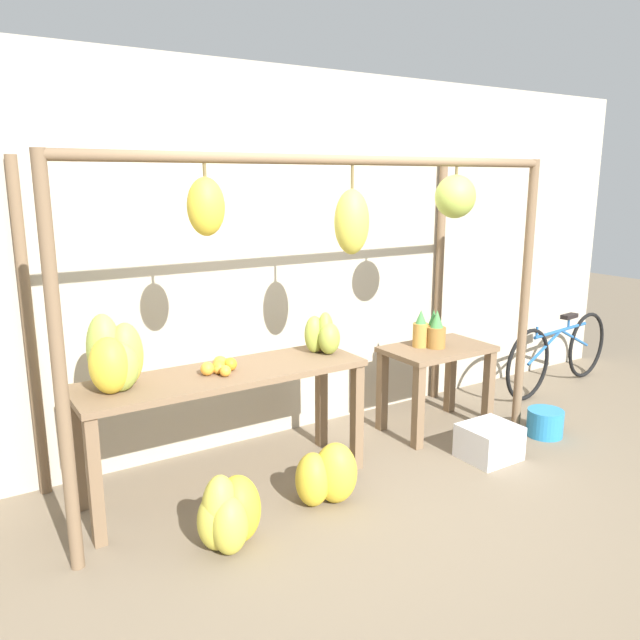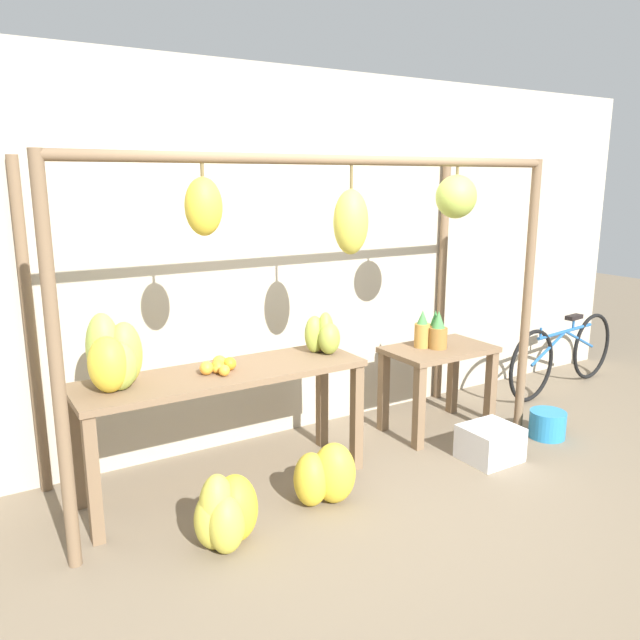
{
  "view_description": "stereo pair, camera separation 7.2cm",
  "coord_description": "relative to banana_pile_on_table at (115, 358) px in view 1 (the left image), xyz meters",
  "views": [
    {
      "loc": [
        -2.19,
        -2.76,
        2.0
      ],
      "look_at": [
        0.06,
        0.76,
        1.05
      ],
      "focal_mm": 35.0,
      "sensor_mm": 36.0,
      "label": 1
    },
    {
      "loc": [
        -2.13,
        -2.8,
        2.0
      ],
      "look_at": [
        0.06,
        0.76,
        1.05
      ],
      "focal_mm": 35.0,
      "sensor_mm": 36.0,
      "label": 2
    }
  ],
  "objects": [
    {
      "name": "banana_pile_on_table",
      "position": [
        0.0,
        0.0,
        0.0
      ],
      "size": [
        0.39,
        0.42,
        0.44
      ],
      "color": "gold",
      "rests_on": "display_table_main"
    },
    {
      "name": "orange_pile",
      "position": [
        0.63,
        -0.04,
        -0.14
      ],
      "size": [
        0.25,
        0.23,
        0.09
      ],
      "color": "orange",
      "rests_on": "display_table_main"
    },
    {
      "name": "papaya_pile",
      "position": [
        1.43,
        -0.01,
        -0.06
      ],
      "size": [
        0.26,
        0.3,
        0.29
      ],
      "color": "#93A33D",
      "rests_on": "display_table_main"
    },
    {
      "name": "blue_bucket",
      "position": [
        3.14,
        -0.62,
        -0.87
      ],
      "size": [
        0.28,
        0.28,
        0.21
      ],
      "color": "teal",
      "rests_on": "ground_plane"
    },
    {
      "name": "shop_wall_back",
      "position": [
        1.32,
        0.62,
        0.42
      ],
      "size": [
        8.0,
        0.08,
        2.8
      ],
      "color": "#B2A893",
      "rests_on": "ground_plane"
    },
    {
      "name": "stall_awning",
      "position": [
        1.42,
        -0.24,
        0.58
      ],
      "size": [
        3.47,
        1.12,
        2.14
      ],
      "color": "brown",
      "rests_on": "ground_plane"
    },
    {
      "name": "display_table_main",
      "position": [
        0.66,
        -0.05,
        -0.3
      ],
      "size": [
        1.86,
        0.56,
        0.8
      ],
      "color": "brown",
      "rests_on": "ground_plane"
    },
    {
      "name": "display_table_side",
      "position": [
        2.5,
        -0.04,
        -0.45
      ],
      "size": [
        0.85,
        0.54,
        0.69
      ],
      "color": "brown",
      "rests_on": "ground_plane"
    },
    {
      "name": "parked_bicycle",
      "position": [
        4.21,
        0.07,
        -0.62
      ],
      "size": [
        1.73,
        0.26,
        0.72
      ],
      "color": "black",
      "rests_on": "ground_plane"
    },
    {
      "name": "fruit_crate_white",
      "position": [
        2.45,
        -0.67,
        -0.85
      ],
      "size": [
        0.39,
        0.34,
        0.25
      ],
      "color": "silver",
      "rests_on": "ground_plane"
    },
    {
      "name": "banana_pile_ground_right",
      "position": [
        1.09,
        -0.58,
        -0.79
      ],
      "size": [
        0.48,
        0.38,
        0.39
      ],
      "color": "gold",
      "rests_on": "ground_plane"
    },
    {
      "name": "banana_pile_ground_left",
      "position": [
        0.38,
        -0.68,
        -0.79
      ],
      "size": [
        0.44,
        0.42,
        0.43
      ],
      "color": "yellow",
      "rests_on": "ground_plane"
    },
    {
      "name": "ground_plane",
      "position": [
        1.32,
        -0.81,
        -0.98
      ],
      "size": [
        20.0,
        20.0,
        0.0
      ],
      "primitive_type": "plane",
      "color": "#756651"
    },
    {
      "name": "pineapple_cluster",
      "position": [
        2.44,
        -0.01,
        -0.16
      ],
      "size": [
        0.22,
        0.22,
        0.3
      ],
      "color": "olive",
      "rests_on": "display_table_side"
    }
  ]
}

